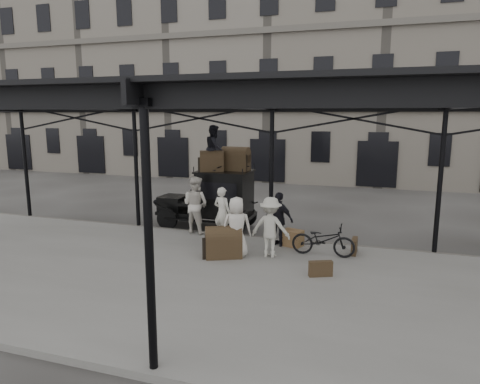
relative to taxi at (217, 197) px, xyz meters
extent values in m
plane|color=#383533|center=(2.30, -3.01, -1.20)|extent=(120.00, 120.00, 0.00)
cube|color=slate|center=(2.30, -5.01, -1.13)|extent=(28.00, 8.00, 0.15)
cylinder|color=black|center=(-7.70, -1.01, 0.95)|extent=(0.14, 0.14, 4.30)
cylinder|color=black|center=(2.30, -1.01, 0.95)|extent=(0.14, 0.14, 4.30)
cylinder|color=black|center=(2.30, -8.81, 0.95)|extent=(0.14, 0.14, 4.30)
cube|color=black|center=(2.30, -1.01, 3.28)|extent=(22.00, 0.10, 0.45)
cube|color=black|center=(2.30, -8.81, 3.28)|extent=(22.00, 0.10, 0.45)
cube|color=black|center=(2.30, -4.71, 3.45)|extent=(22.50, 9.00, 0.08)
cube|color=silver|center=(2.30, -4.71, 3.52)|extent=(18.00, 7.00, 0.04)
cube|color=slate|center=(2.30, 14.99, 5.80)|extent=(64.00, 8.00, 14.00)
cylinder|color=black|center=(-1.68, -0.72, -0.80)|extent=(0.80, 0.10, 0.80)
cylinder|color=black|center=(-1.68, 0.72, -0.80)|extent=(0.80, 0.10, 0.80)
cylinder|color=black|center=(0.92, -0.72, -0.80)|extent=(0.80, 0.10, 0.80)
cylinder|color=black|center=(0.92, 0.72, -0.80)|extent=(0.80, 0.10, 0.80)
cube|color=black|center=(-0.43, 0.00, -0.65)|extent=(3.60, 1.25, 0.12)
cube|color=black|center=(-1.78, 0.00, -0.35)|extent=(0.90, 1.00, 0.55)
cube|color=black|center=(-2.25, 0.00, -0.35)|extent=(0.06, 0.70, 0.55)
cube|color=black|center=(-0.98, 0.00, -0.25)|extent=(0.70, 1.30, 0.10)
cube|color=black|center=(0.32, 0.00, 0.15)|extent=(1.80, 1.45, 1.55)
cube|color=black|center=(0.32, -0.73, 0.35)|extent=(1.40, 0.02, 0.60)
cube|color=black|center=(0.32, 0.00, 0.95)|extent=(1.90, 1.55, 0.06)
imported|color=silver|center=(0.78, -1.54, -0.20)|extent=(0.70, 0.55, 1.71)
imported|color=silver|center=(-0.31, -1.21, -0.07)|extent=(1.10, 0.94, 1.96)
imported|color=silver|center=(1.84, -3.19, -0.18)|extent=(0.99, 0.82, 1.74)
imported|color=black|center=(2.75, -1.80, -0.21)|extent=(1.07, 0.73, 1.68)
imported|color=beige|center=(2.76, -2.90, -0.19)|extent=(1.15, 0.70, 1.73)
imported|color=black|center=(4.19, -2.36, -0.58)|extent=(1.81, 0.63, 0.95)
imported|color=black|center=(-0.03, -0.10, 1.79)|extent=(0.77, 0.91, 1.63)
cube|color=brown|center=(3.16, -1.71, -0.80)|extent=(0.71, 0.61, 0.50)
cube|color=#463120|center=(5.04, -1.89, -0.83)|extent=(0.16, 0.60, 0.45)
cube|color=#463120|center=(4.34, -4.00, -0.85)|extent=(0.61, 0.38, 0.40)
camera|label=1|loc=(5.57, -14.37, 2.98)|focal=32.00mm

